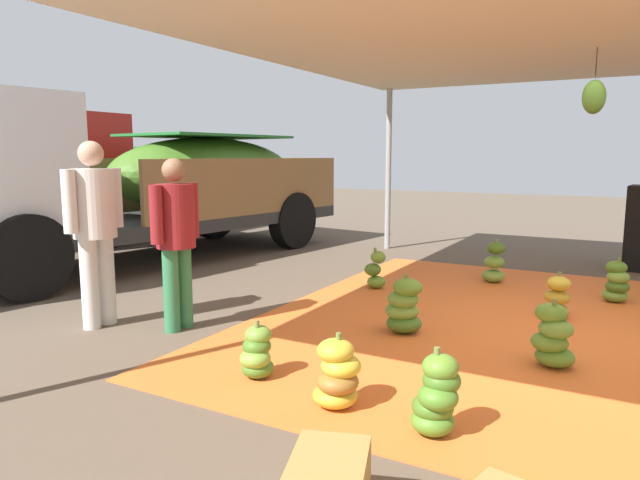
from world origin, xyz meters
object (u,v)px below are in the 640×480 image
(banana_bunch_6, at_px, (494,264))
(banana_bunch_10, at_px, (257,353))
(cargo_truck_far, at_px, (138,176))
(worker_1, at_px, (176,231))
(banana_bunch_13, at_px, (617,283))
(worker_0, at_px, (95,220))
(banana_bunch_12, at_px, (404,307))
(banana_bunch_2, at_px, (557,299))
(banana_bunch_9, at_px, (337,376))
(banana_bunch_15, at_px, (553,337))
(banana_bunch_3, at_px, (436,397))
(cargo_truck_main, at_px, (134,182))
(banana_bunch_7, at_px, (376,271))

(banana_bunch_6, height_order, banana_bunch_10, banana_bunch_6)
(cargo_truck_far, distance_m, worker_1, 7.49)
(banana_bunch_13, bearing_deg, worker_0, 128.06)
(banana_bunch_12, xyz_separation_m, worker_1, (-0.93, 1.92, 0.70))
(banana_bunch_2, bearing_deg, worker_1, 124.40)
(banana_bunch_9, bearing_deg, cargo_truck_far, 53.73)
(banana_bunch_15, relative_size, cargo_truck_far, 0.08)
(banana_bunch_2, distance_m, worker_0, 4.64)
(cargo_truck_far, bearing_deg, banana_bunch_15, -115.30)
(banana_bunch_12, bearing_deg, banana_bunch_6, -5.91)
(banana_bunch_3, xyz_separation_m, banana_bunch_10, (0.21, 1.44, -0.05))
(banana_bunch_13, bearing_deg, banana_bunch_15, 171.45)
(cargo_truck_main, bearing_deg, worker_0, -139.14)
(banana_bunch_9, bearing_deg, banana_bunch_12, 6.47)
(banana_bunch_6, bearing_deg, banana_bunch_15, -159.40)
(banana_bunch_10, height_order, cargo_truck_main, cargo_truck_main)
(banana_bunch_13, bearing_deg, banana_bunch_2, 153.10)
(cargo_truck_far, bearing_deg, worker_1, -130.90)
(banana_bunch_2, xyz_separation_m, worker_0, (-2.42, 3.87, 0.83))
(banana_bunch_6, bearing_deg, banana_bunch_2, -146.32)
(banana_bunch_13, xyz_separation_m, cargo_truck_main, (-0.84, 6.61, 1.02))
(banana_bunch_6, xyz_separation_m, banana_bunch_10, (-4.16, 0.83, -0.06))
(banana_bunch_15, bearing_deg, banana_bunch_12, 79.75)
(banana_bunch_9, bearing_deg, banana_bunch_13, -20.84)
(banana_bunch_6, height_order, banana_bunch_13, banana_bunch_6)
(banana_bunch_3, xyz_separation_m, banana_bunch_6, (4.37, 0.61, 0.01))
(worker_0, bearing_deg, worker_1, -68.91)
(banana_bunch_12, relative_size, cargo_truck_far, 0.09)
(banana_bunch_6, relative_size, banana_bunch_9, 1.12)
(worker_1, bearing_deg, banana_bunch_15, -78.07)
(banana_bunch_12, distance_m, banana_bunch_13, 2.78)
(banana_bunch_3, bearing_deg, banana_bunch_10, 81.59)
(banana_bunch_6, bearing_deg, worker_0, 142.24)
(banana_bunch_13, bearing_deg, cargo_truck_far, 79.23)
(banana_bunch_3, relative_size, banana_bunch_13, 1.04)
(worker_0, height_order, worker_1, worker_0)
(banana_bunch_10, xyz_separation_m, cargo_truck_main, (2.94, 4.35, 1.05))
(banana_bunch_15, bearing_deg, banana_bunch_7, 52.36)
(banana_bunch_2, relative_size, worker_0, 0.27)
(banana_bunch_2, height_order, worker_1, worker_1)
(banana_bunch_7, relative_size, banana_bunch_15, 0.96)
(banana_bunch_6, relative_size, banana_bunch_7, 1.11)
(banana_bunch_13, distance_m, worker_0, 5.62)
(banana_bunch_15, distance_m, cargo_truck_far, 9.90)
(banana_bunch_7, bearing_deg, worker_1, 158.16)
(banana_bunch_2, bearing_deg, banana_bunch_7, 81.71)
(banana_bunch_2, height_order, banana_bunch_9, banana_bunch_9)
(banana_bunch_3, relative_size, worker_0, 0.30)
(banana_bunch_15, distance_m, cargo_truck_main, 6.52)
(cargo_truck_far, bearing_deg, banana_bunch_3, -124.23)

